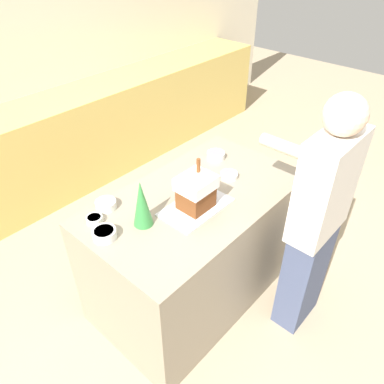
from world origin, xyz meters
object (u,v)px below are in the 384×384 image
Objects in this scene: gingerbread_house at (196,191)px; candy_bowl_behind_tray at (216,155)px; candy_bowl_far_right at (104,234)px; baking_tray at (196,207)px; candy_bowl_beside_tree at (94,219)px; person at (316,223)px; decorative_tree at (142,203)px; candy_bowl_near_tray_right at (106,204)px; candy_bowl_front_corner at (229,175)px.

candy_bowl_behind_tray is (0.54, 0.28, -0.10)m from gingerbread_house.
candy_bowl_far_right is 1.09m from candy_bowl_behind_tray.
baking_tray is 3.33× the size of candy_bowl_far_right.
candy_bowl_beside_tree is 0.06× the size of person.
baking_tray is 0.12m from gingerbread_house.
decorative_tree reaches higher than candy_bowl_near_tray_right.
candy_bowl_front_corner is (0.40, 0.05, 0.02)m from baking_tray.
baking_tray is 3.71× the size of candy_bowl_front_corner.
candy_bowl_front_corner is at bearing -18.43° from candy_bowl_beside_tree.
gingerbread_house is 0.62m from candy_bowl_behind_tray.
person is (0.41, -0.61, -0.16)m from gingerbread_house.
candy_bowl_front_corner is 0.91× the size of candy_bowl_behind_tray.
decorative_tree is at bearing 134.47° from person.
gingerbread_house is at bearing -172.77° from candy_bowl_front_corner.
baking_tray is 3.51× the size of candy_bowl_near_tray_right.
candy_bowl_behind_tray is (1.08, 0.08, -0.00)m from candy_bowl_far_right.
person is at bearing -40.44° from candy_bowl_far_right.
candy_bowl_front_corner is at bearing 90.29° from person.
decorative_tree reaches higher than candy_bowl_beside_tree.
decorative_tree is (-0.32, 0.13, 0.15)m from baking_tray.
person reaches higher than candy_bowl_near_tray_right.
candy_bowl_near_tray_right is 0.95× the size of candy_bowl_far_right.
decorative_tree is 0.74m from candy_bowl_front_corner.
candy_bowl_behind_tray reaches higher than candy_bowl_front_corner.
candy_bowl_beside_tree is (-0.13, -0.06, -0.01)m from candy_bowl_near_tray_right.
decorative_tree is 3.08× the size of candy_bowl_beside_tree.
gingerbread_house reaches higher than candy_bowl_near_tray_right.
gingerbread_house is at bearing -35.08° from candy_bowl_beside_tree.
candy_bowl_near_tray_right is at bearing 171.98° from candy_bowl_behind_tray.
gingerbread_house is 0.34m from decorative_tree.
candy_bowl_behind_tray is at bearing 81.39° from person.
candy_bowl_far_right is (-0.95, 0.15, 0.01)m from candy_bowl_front_corner.
candy_bowl_far_right is at bearing 159.83° from gingerbread_house.
candy_bowl_near_tray_right is 0.85m from candy_bowl_front_corner.
candy_bowl_behind_tray reaches higher than candy_bowl_beside_tree.
candy_bowl_behind_tray is (0.14, 0.23, 0.01)m from candy_bowl_front_corner.
candy_bowl_far_right reaches higher than candy_bowl_front_corner.
candy_bowl_far_right is at bearing 162.34° from decorative_tree.
gingerbread_house is 0.18× the size of person.
baking_tray is 1.46× the size of gingerbread_house.
candy_bowl_front_corner is at bearing -8.94° from candy_bowl_far_right.
baking_tray is 1.50× the size of decorative_tree.
candy_bowl_near_tray_right is at bearing 23.80° from candy_bowl_beside_tree.
baking_tray is 0.55m from candy_bowl_near_tray_right.
gingerbread_house is 2.28× the size of candy_bowl_far_right.
gingerbread_house is 0.56m from candy_bowl_near_tray_right.
candy_bowl_far_right reaches higher than candy_bowl_near_tray_right.
candy_bowl_beside_tree reaches higher than candy_bowl_front_corner.
candy_bowl_behind_tray is (0.86, 0.15, -0.12)m from decorative_tree.
person is at bearing -89.71° from candy_bowl_front_corner.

